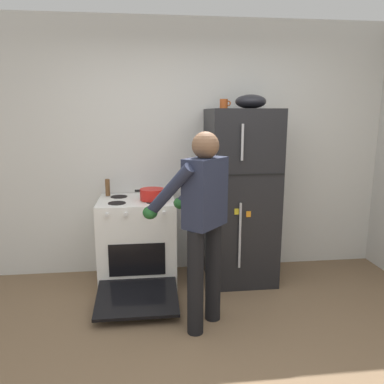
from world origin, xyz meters
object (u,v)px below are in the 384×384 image
(person_cook, at_px, (201,214))
(coffee_mug, at_px, (224,104))
(red_pot, at_px, (152,194))
(pepper_mill, at_px, (108,187))
(refrigerator, at_px, (240,196))
(mixing_bowl, at_px, (251,102))
(stove_range, at_px, (138,243))

(person_cook, distance_m, coffee_mug, 1.32)
(red_pot, distance_m, pepper_mill, 0.52)
(person_cook, height_order, pepper_mill, person_cook)
(person_cook, distance_m, red_pot, 0.91)
(refrigerator, distance_m, mixing_bowl, 0.96)
(mixing_bowl, bearing_deg, refrigerator, -179.79)
(person_cook, xyz_separation_m, red_pot, (-0.37, 0.83, -0.01))
(refrigerator, xyz_separation_m, coffee_mug, (-0.18, 0.05, 0.94))
(person_cook, bearing_deg, coffee_mug, 68.99)
(refrigerator, relative_size, mixing_bowl, 5.81)
(refrigerator, distance_m, pepper_mill, 1.38)
(mixing_bowl, bearing_deg, pepper_mill, 172.12)
(coffee_mug, bearing_deg, red_pot, -172.18)
(mixing_bowl, bearing_deg, red_pot, -177.09)
(person_cook, bearing_deg, refrigerator, 58.71)
(stove_range, xyz_separation_m, pepper_mill, (-0.30, 0.22, 0.54))
(coffee_mug, height_order, pepper_mill, coffee_mug)
(refrigerator, bearing_deg, pepper_mill, 171.65)
(person_cook, relative_size, coffee_mug, 14.28)
(stove_range, relative_size, red_pot, 3.49)
(pepper_mill, bearing_deg, refrigerator, -8.35)
(refrigerator, distance_m, coffee_mug, 0.95)
(coffee_mug, xyz_separation_m, pepper_mill, (-1.19, 0.15, -0.85))
(stove_range, xyz_separation_m, mixing_bowl, (1.15, 0.02, 1.41))
(person_cook, height_order, red_pot, person_cook)
(person_cook, bearing_deg, red_pot, 114.07)
(refrigerator, bearing_deg, stove_range, -179.07)
(stove_range, bearing_deg, pepper_mill, 144.04)
(coffee_mug, bearing_deg, mixing_bowl, -10.99)
(pepper_mill, xyz_separation_m, mixing_bowl, (1.45, -0.20, 0.87))
(stove_range, bearing_deg, mixing_bowl, 0.88)
(refrigerator, bearing_deg, red_pot, -176.86)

